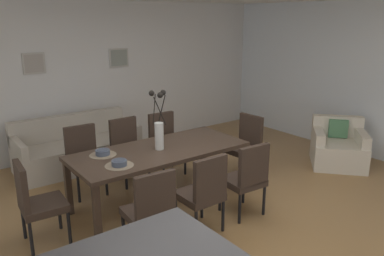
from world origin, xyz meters
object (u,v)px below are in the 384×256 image
(dining_chair_mid_right, at_px, (165,140))
(dining_chair_head_east, at_px, (246,143))
(dining_chair_near_right, at_px, (84,157))
(dining_table, at_px, (160,154))
(bowl_near_right, at_px, (103,152))
(centerpiece_vase, at_px, (159,127))
(framed_picture_left, at_px, (34,63))
(armchair, at_px, (338,148))
(dining_chair_far_right, at_px, (128,147))
(framed_picture_center, at_px, (119,58))
(dining_chair_far_left, at_px, (204,190))
(sofa, at_px, (77,150))
(dining_chair_near_left, at_px, (151,208))
(dining_chair_mid_left, at_px, (247,176))
(dining_chair_head_west, at_px, (35,200))
(bowl_near_left, at_px, (119,162))

(dining_chair_mid_right, distance_m, dining_chair_head_east, 1.22)
(dining_chair_near_right, distance_m, dining_chair_mid_right, 1.27)
(dining_table, relative_size, bowl_near_right, 12.94)
(centerpiece_vase, distance_m, framed_picture_left, 2.65)
(dining_chair_head_east, bearing_deg, centerpiece_vase, -178.73)
(dining_chair_mid_right, xyz_separation_m, armchair, (2.41, -1.42, -0.23))
(dining_chair_far_right, height_order, framed_picture_center, framed_picture_center)
(dining_chair_far_left, relative_size, bowl_near_right, 5.41)
(dining_chair_head_east, bearing_deg, dining_chair_near_right, 158.01)
(framed_picture_left, bearing_deg, bowl_near_right, -88.15)
(dining_chair_far_left, relative_size, sofa, 0.49)
(dining_chair_mid_right, distance_m, bowl_near_right, 1.48)
(dining_table, xyz_separation_m, dining_chair_near_left, (-0.68, -0.90, -0.16))
(dining_chair_mid_left, distance_m, dining_chair_head_west, 2.35)
(dining_chair_far_left, height_order, framed_picture_center, framed_picture_center)
(dining_chair_near_right, height_order, dining_chair_far_right, same)
(bowl_near_left, bearing_deg, dining_chair_head_west, 167.33)
(dining_table, bearing_deg, armchair, -10.44)
(dining_chair_far_left, relative_size, dining_chair_mid_right, 1.00)
(dining_chair_head_east, bearing_deg, armchair, -21.55)
(framed_picture_left, xyz_separation_m, framed_picture_center, (1.47, -0.00, -0.00))
(dining_chair_mid_right, xyz_separation_m, sofa, (-1.01, 1.05, -0.23))
(dining_chair_mid_left, xyz_separation_m, bowl_near_right, (-1.31, 1.10, 0.27))
(dining_chair_head_east, distance_m, sofa, 2.68)
(dining_chair_mid_right, bearing_deg, dining_chair_near_left, -126.76)
(dining_chair_near_left, xyz_separation_m, dining_chair_head_west, (-0.86, 0.88, 0.00))
(dining_chair_far_left, relative_size, armchair, 0.81)
(sofa, bearing_deg, armchair, -35.85)
(dining_chair_head_east, relative_size, centerpiece_vase, 1.25)
(dining_chair_far_left, bearing_deg, dining_chair_head_east, 30.98)
(framed_picture_left, bearing_deg, framed_picture_center, -0.00)
(dining_chair_far_right, xyz_separation_m, dining_chair_mid_right, (0.61, -0.05, 0.00))
(dining_chair_near_left, height_order, dining_chair_far_left, same)
(dining_chair_mid_left, height_order, dining_chair_head_west, same)
(dining_chair_mid_right, relative_size, sofa, 0.49)
(dining_chair_mid_right, distance_m, dining_chair_head_west, 2.34)
(dining_chair_mid_left, bearing_deg, armchair, 7.77)
(dining_chair_near_right, distance_m, dining_chair_far_right, 0.66)
(dining_chair_mid_right, height_order, bowl_near_left, dining_chair_mid_right)
(dining_chair_mid_left, bearing_deg, centerpiece_vase, 126.27)
(dining_chair_head_west, xyz_separation_m, framed_picture_left, (0.80, 2.50, 1.11))
(dining_chair_near_left, height_order, bowl_near_left, dining_chair_near_left)
(dining_chair_near_right, distance_m, centerpiece_vase, 1.22)
(dining_chair_far_right, xyz_separation_m, dining_chair_head_west, (-1.56, -0.93, 0.00))
(dining_chair_near_left, height_order, framed_picture_left, framed_picture_left)
(dining_table, distance_m, dining_chair_mid_left, 1.11)
(dining_chair_head_west, distance_m, armchair, 4.62)
(dining_chair_near_left, xyz_separation_m, dining_chair_far_right, (0.70, 1.81, 0.00))
(dining_chair_far_right, distance_m, bowl_near_right, 1.02)
(dining_chair_near_left, bearing_deg, sofa, 83.75)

